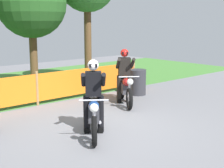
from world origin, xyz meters
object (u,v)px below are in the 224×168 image
(rider_trailing, at_px, (124,73))
(spare_drum, at_px, (138,82))
(motorcycle_lead, at_px, (94,115))
(motorcycle_trailing, at_px, (125,89))
(rider_lead, at_px, (93,92))

(rider_trailing, bearing_deg, spare_drum, 148.36)
(motorcycle_lead, xyz_separation_m, spare_drum, (3.73, 2.27, -0.03))
(motorcycle_lead, xyz_separation_m, motorcycle_trailing, (2.49, 1.58, 0.00))
(rider_lead, xyz_separation_m, rider_trailing, (2.48, 1.59, 0.00))
(motorcycle_lead, height_order, rider_lead, rider_lead)
(motorcycle_trailing, distance_m, rider_trailing, 0.53)
(rider_lead, distance_m, spare_drum, 4.19)
(spare_drum, bearing_deg, rider_lead, -149.81)
(rider_lead, bearing_deg, motorcycle_trailing, 158.39)
(motorcycle_lead, bearing_deg, spare_drum, 158.93)
(motorcycle_lead, height_order, rider_trailing, rider_trailing)
(motorcycle_lead, bearing_deg, motorcycle_trailing, 160.02)
(motorcycle_trailing, bearing_deg, motorcycle_lead, -23.52)
(motorcycle_lead, distance_m, rider_trailing, 3.19)
(rider_trailing, bearing_deg, motorcycle_lead, -21.87)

